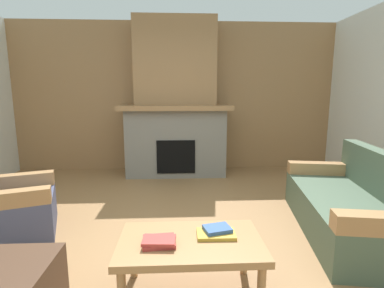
# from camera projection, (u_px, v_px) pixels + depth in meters

# --- Properties ---
(ground) EXTENTS (9.00, 9.00, 0.00)m
(ground) POSITION_uv_depth(u_px,v_px,m) (176.00, 248.00, 2.75)
(ground) COLOR olive
(wall_back_wood_panel) EXTENTS (6.00, 0.12, 2.70)m
(wall_back_wood_panel) POSITION_uv_depth(u_px,v_px,m) (176.00, 97.00, 5.46)
(wall_back_wood_panel) COLOR #997047
(wall_back_wood_panel) RESTS_ON ground
(fireplace) EXTENTS (1.90, 0.82, 2.70)m
(fireplace) POSITION_uv_depth(u_px,v_px,m) (176.00, 109.00, 5.13)
(fireplace) COLOR gray
(fireplace) RESTS_ON ground
(couch) EXTENTS (1.13, 1.92, 0.85)m
(couch) POSITION_uv_depth(u_px,v_px,m) (352.00, 207.00, 3.00)
(couch) COLOR #4C604C
(couch) RESTS_ON ground
(armchair) EXTENTS (0.97, 0.97, 0.85)m
(armchair) POSITION_uv_depth(u_px,v_px,m) (8.00, 207.00, 2.97)
(armchair) COLOR #474C6B
(armchair) RESTS_ON ground
(coffee_table) EXTENTS (1.00, 0.60, 0.43)m
(coffee_table) POSITION_uv_depth(u_px,v_px,m) (191.00, 247.00, 2.04)
(coffee_table) COLOR #A87A4C
(coffee_table) RESTS_ON ground
(book_stack_near_edge) EXTENTS (0.23, 0.21, 0.05)m
(book_stack_near_edge) POSITION_uv_depth(u_px,v_px,m) (159.00, 241.00, 1.97)
(book_stack_near_edge) COLOR #B23833
(book_stack_near_edge) RESTS_ON coffee_table
(book_stack_center) EXTENTS (0.28, 0.21, 0.05)m
(book_stack_center) POSITION_uv_depth(u_px,v_px,m) (217.00, 232.00, 2.10)
(book_stack_center) COLOR gold
(book_stack_center) RESTS_ON coffee_table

